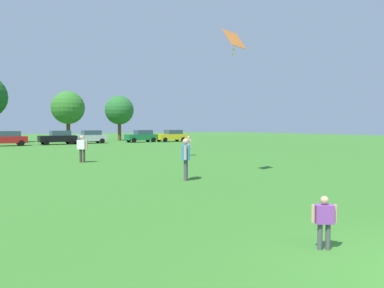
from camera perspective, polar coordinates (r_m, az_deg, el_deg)
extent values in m
plane|color=#387528|center=(32.87, -21.72, -1.36)|extent=(160.00, 160.00, 0.00)
cylinder|color=#4C4C51|center=(7.41, 18.84, -13.15)|extent=(0.09, 0.09, 0.48)
cylinder|color=#4C4C51|center=(7.45, 19.92, -13.07)|extent=(0.09, 0.09, 0.48)
cube|color=purple|center=(7.33, 19.43, -10.01)|extent=(0.37, 0.33, 0.34)
cylinder|color=tan|center=(7.27, 17.92, -10.01)|extent=(0.07, 0.07, 0.32)
cylinder|color=tan|center=(7.39, 20.92, -9.84)|extent=(0.07, 0.07, 0.32)
sphere|color=tan|center=(7.28, 19.47, -8.03)|extent=(0.15, 0.15, 0.15)
cylinder|color=#4C4C51|center=(15.47, -0.97, -4.02)|extent=(0.16, 0.16, 0.85)
cylinder|color=#4C4C51|center=(15.72, -0.93, -3.91)|extent=(0.16, 0.16, 0.85)
cube|color=#337FCC|center=(15.53, -0.95, -1.30)|extent=(0.58, 0.65, 0.60)
cylinder|color=tan|center=(15.17, -1.01, -1.32)|extent=(0.12, 0.12, 0.57)
cylinder|color=tan|center=(15.88, -0.89, -1.14)|extent=(0.12, 0.12, 0.57)
sphere|color=tan|center=(15.50, -0.95, 0.38)|extent=(0.27, 0.27, 0.27)
cylinder|color=#3F3833|center=(24.18, -16.54, -1.73)|extent=(0.15, 0.15, 0.82)
cylinder|color=#3F3833|center=(24.03, -16.09, -1.75)|extent=(0.15, 0.15, 0.82)
cube|color=white|center=(24.06, -16.34, -0.08)|extent=(0.56, 0.62, 0.58)
cylinder|color=tan|center=(24.27, -16.96, -0.02)|extent=(0.12, 0.12, 0.54)
cylinder|color=tan|center=(23.85, -15.71, -0.05)|extent=(0.12, 0.12, 0.54)
sphere|color=tan|center=(24.04, -16.35, 0.96)|extent=(0.26, 0.26, 0.26)
cylinder|color=#8C7259|center=(28.65, -0.55, -1.01)|extent=(0.14, 0.14, 0.73)
cylinder|color=#8C7259|center=(28.43, -0.49, -1.04)|extent=(0.14, 0.14, 0.73)
cube|color=white|center=(28.50, -0.52, 0.22)|extent=(0.46, 0.56, 0.52)
cylinder|color=tan|center=(28.80, -0.59, 0.28)|extent=(0.11, 0.11, 0.49)
cylinder|color=tan|center=(28.20, -0.45, 0.23)|extent=(0.11, 0.11, 0.49)
sphere|color=tan|center=(28.49, -0.52, 1.01)|extent=(0.23, 0.23, 0.23)
cube|color=orange|center=(17.53, 6.46, 15.51)|extent=(1.34, 0.93, 0.77)
sphere|color=yellow|center=(17.48, 6.45, 14.72)|extent=(0.10, 0.10, 0.10)
sphere|color=yellow|center=(17.40, 6.32, 14.03)|extent=(0.10, 0.10, 0.10)
sphere|color=yellow|center=(17.33, 6.18, 13.34)|extent=(0.10, 0.10, 0.10)
cube|color=red|center=(46.89, -26.39, 0.58)|extent=(4.30, 1.80, 0.76)
cube|color=#334756|center=(46.91, -25.99, 1.42)|extent=(2.24, 1.58, 0.60)
cylinder|color=black|center=(46.19, -24.46, 0.12)|extent=(0.64, 0.22, 0.64)
cylinder|color=black|center=(47.97, -24.76, 0.20)|extent=(0.64, 0.22, 0.64)
cube|color=black|center=(48.32, -19.74, 0.76)|extent=(4.30, 1.80, 0.76)
cube|color=#334756|center=(48.38, -19.35, 1.58)|extent=(2.24, 1.58, 0.60)
cylinder|color=black|center=(47.15, -21.22, 0.23)|extent=(0.64, 0.22, 0.64)
cylinder|color=black|center=(48.92, -21.63, 0.31)|extent=(0.64, 0.22, 0.64)
cylinder|color=black|center=(47.80, -17.78, 0.32)|extent=(0.64, 0.22, 0.64)
cylinder|color=black|center=(49.55, -18.31, 0.39)|extent=(0.64, 0.22, 0.64)
cube|color=silver|center=(49.94, -15.40, 0.88)|extent=(4.30, 1.80, 0.76)
cube|color=#334756|center=(50.02, -15.04, 1.67)|extent=(2.24, 1.58, 0.60)
cylinder|color=black|center=(48.68, -16.73, 0.37)|extent=(0.64, 0.22, 0.64)
cylinder|color=black|center=(50.41, -17.29, 0.44)|extent=(0.64, 0.22, 0.64)
cylinder|color=black|center=(49.54, -13.48, 0.45)|extent=(0.64, 0.22, 0.64)
cylinder|color=black|center=(51.25, -14.13, 0.52)|extent=(0.64, 0.22, 0.64)
cube|color=#196B38|center=(52.43, -7.74, 1.04)|extent=(4.30, 1.80, 0.76)
cube|color=#334756|center=(52.56, -7.40, 1.79)|extent=(2.24, 1.58, 0.60)
cylinder|color=black|center=(51.02, -8.81, 0.56)|extent=(0.64, 0.22, 0.64)
cylinder|color=black|center=(52.68, -9.59, 0.62)|extent=(0.64, 0.22, 0.64)
cylinder|color=black|center=(52.26, -5.87, 0.63)|extent=(0.64, 0.22, 0.64)
cylinder|color=black|center=(53.88, -6.73, 0.69)|extent=(0.64, 0.22, 0.64)
cube|color=yellow|center=(53.68, -3.18, 1.10)|extent=(4.30, 1.80, 0.76)
cube|color=#334756|center=(53.83, -2.86, 1.83)|extent=(2.24, 1.58, 0.60)
cylinder|color=black|center=(52.20, -4.10, 0.64)|extent=(0.64, 0.22, 0.64)
cylinder|color=black|center=(53.79, -5.01, 0.70)|extent=(0.64, 0.22, 0.64)
cylinder|color=black|center=(53.65, -1.35, 0.70)|extent=(0.64, 0.22, 0.64)
cylinder|color=black|center=(55.19, -2.31, 0.76)|extent=(0.64, 0.22, 0.64)
cylinder|color=brown|center=(54.34, -18.25, 1.75)|extent=(0.52, 0.52, 2.85)
sphere|color=#337528|center=(54.39, -18.31, 5.27)|extent=(4.50, 4.50, 4.50)
cylinder|color=brown|center=(58.87, -10.94, 1.88)|extent=(0.52, 0.52, 2.80)
sphere|color=#286B2D|center=(58.91, -10.97, 5.07)|extent=(4.42, 4.42, 4.42)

